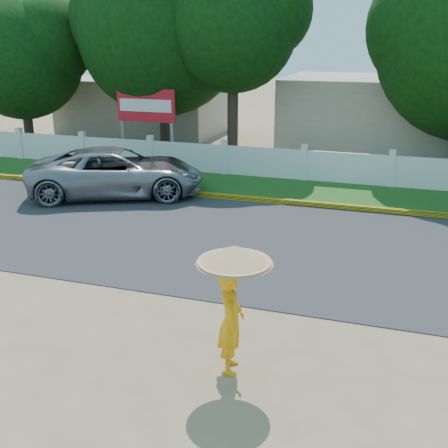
% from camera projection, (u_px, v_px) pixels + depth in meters
% --- Properties ---
extents(ground, '(120.00, 120.00, 0.00)m').
position_uv_depth(ground, '(190.00, 326.00, 10.13)').
color(ground, '#9E8460').
rests_on(ground, ground).
extents(road, '(60.00, 7.00, 0.02)m').
position_uv_depth(road, '(255.00, 242.00, 14.18)').
color(road, '#38383A').
rests_on(road, ground).
extents(grass_verge, '(60.00, 3.50, 0.03)m').
position_uv_depth(grass_verge, '(295.00, 190.00, 18.90)').
color(grass_verge, '#2D601E').
rests_on(grass_verge, ground).
extents(curb, '(40.00, 0.18, 0.16)m').
position_uv_depth(curb, '(285.00, 202.00, 17.35)').
color(curb, yellow).
rests_on(curb, ground).
extents(fence, '(40.00, 0.10, 1.10)m').
position_uv_depth(fence, '(304.00, 165.00, 20.03)').
color(fence, silver).
rests_on(fence, ground).
extents(building_near, '(10.00, 6.00, 3.20)m').
position_uv_depth(building_near, '(399.00, 115.00, 24.94)').
color(building_near, '#B7AD99').
rests_on(building_near, ground).
extents(building_far, '(8.00, 5.00, 2.80)m').
position_uv_depth(building_far, '(144.00, 106.00, 29.72)').
color(building_far, '#B7AD99').
rests_on(building_far, ground).
extents(vehicle, '(6.13, 4.62, 1.55)m').
position_uv_depth(vehicle, '(117.00, 172.00, 18.09)').
color(vehicle, gray).
rests_on(vehicle, ground).
extents(monk_with_parasol, '(1.15, 1.15, 2.08)m').
position_uv_depth(monk_with_parasol, '(233.00, 291.00, 8.38)').
color(monk_with_parasol, orange).
rests_on(monk_with_parasol, ground).
extents(billboard, '(2.50, 0.13, 2.95)m').
position_uv_depth(billboard, '(146.00, 109.00, 22.47)').
color(billboard, gray).
rests_on(billboard, ground).
extents(tree_row, '(38.84, 7.84, 8.66)m').
position_uv_depth(tree_row, '(411.00, 38.00, 20.34)').
color(tree_row, '#473828').
rests_on(tree_row, ground).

